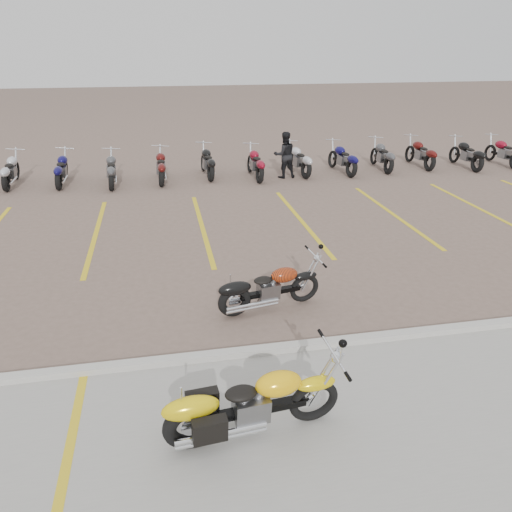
% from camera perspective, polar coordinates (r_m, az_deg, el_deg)
% --- Properties ---
extents(ground, '(100.00, 100.00, 0.00)m').
position_cam_1_polar(ground, '(9.58, -3.90, -4.69)').
color(ground, '#725C51').
rests_on(ground, ground).
extents(concrete_apron, '(60.00, 5.00, 0.01)m').
position_cam_1_polar(concrete_apron, '(6.03, 2.30, -24.78)').
color(concrete_apron, '#9E9B93').
rests_on(concrete_apron, ground).
extents(curb, '(60.00, 0.18, 0.12)m').
position_cam_1_polar(curb, '(7.85, -1.96, -11.05)').
color(curb, '#ADAAA3').
rests_on(curb, ground).
extents(parking_stripes, '(38.00, 5.50, 0.01)m').
position_cam_1_polar(parking_stripes, '(13.23, -6.18, 3.35)').
color(parking_stripes, gold).
rests_on(parking_stripes, ground).
extents(yellow_cruiser, '(2.22, 0.41, 0.91)m').
position_cam_1_polar(yellow_cruiser, '(6.29, -0.83, -16.60)').
color(yellow_cruiser, black).
rests_on(yellow_cruiser, ground).
extents(flame_cruiser, '(1.95, 0.49, 0.81)m').
position_cam_1_polar(flame_cruiser, '(8.96, 1.26, -3.85)').
color(flame_cruiser, black).
rests_on(flame_cruiser, ground).
extents(person_b, '(0.81, 0.64, 1.62)m').
position_cam_1_polar(person_b, '(17.97, 3.28, 11.46)').
color(person_b, black).
rests_on(person_b, ground).
extents(bg_bike_row, '(22.17, 2.02, 1.10)m').
position_cam_1_polar(bg_bike_row, '(18.06, -2.99, 10.69)').
color(bg_bike_row, black).
rests_on(bg_bike_row, ground).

